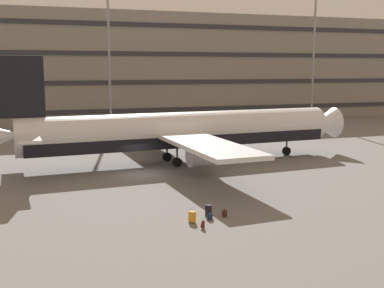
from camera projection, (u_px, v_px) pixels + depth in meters
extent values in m
plane|color=slate|center=(141.00, 174.00, 41.92)|extent=(600.00, 600.00, 0.00)
cube|color=gray|center=(88.00, 68.00, 83.56)|extent=(158.12, 16.10, 18.71)
cube|color=#2D2D33|center=(94.00, 111.00, 77.00)|extent=(156.53, 0.24, 0.70)
cube|color=#2D2D33|center=(93.00, 83.00, 76.26)|extent=(156.53, 0.24, 0.70)
cube|color=#2D2D33|center=(92.00, 53.00, 75.53)|extent=(156.53, 0.24, 0.70)
cube|color=#2D2D33|center=(91.00, 23.00, 74.79)|extent=(156.53, 0.24, 0.70)
cylinder|color=silver|center=(184.00, 130.00, 46.18)|extent=(31.31, 5.61, 3.49)
cube|color=black|center=(184.00, 140.00, 46.33)|extent=(30.07, 5.46, 1.12)
cone|color=silver|center=(324.00, 123.00, 52.21)|extent=(3.01, 3.50, 3.32)
cube|color=black|center=(19.00, 87.00, 40.04)|extent=(4.20, 0.65, 5.24)
cube|color=silver|center=(24.00, 128.00, 43.84)|extent=(2.15, 5.35, 0.20)
cube|color=silver|center=(28.00, 138.00, 37.76)|extent=(2.15, 5.35, 0.20)
cube|color=silver|center=(150.00, 124.00, 53.46)|extent=(5.28, 13.35, 0.36)
cube|color=silver|center=(208.00, 146.00, 38.26)|extent=(5.28, 13.35, 0.36)
cylinder|color=#9E9EA3|center=(160.00, 137.00, 51.68)|extent=(2.62, 2.09, 1.92)
cylinder|color=#9E9EA3|center=(203.00, 156.00, 40.80)|extent=(2.62, 2.09, 1.92)
cylinder|color=black|center=(286.00, 151.00, 50.95)|extent=(0.92, 0.41, 0.90)
cylinder|color=slate|center=(287.00, 144.00, 50.83)|extent=(0.20, 0.20, 1.57)
cylinder|color=black|center=(167.00, 157.00, 47.54)|extent=(0.92, 0.41, 0.90)
cylinder|color=slate|center=(167.00, 149.00, 47.42)|extent=(0.20, 0.20, 1.57)
cylinder|color=black|center=(177.00, 162.00, 44.82)|extent=(0.92, 0.41, 0.90)
cylinder|color=slate|center=(177.00, 154.00, 44.70)|extent=(0.20, 0.20, 1.57)
cylinder|color=gray|center=(109.00, 45.00, 69.24)|extent=(0.36, 0.36, 25.42)
cylinder|color=gray|center=(314.00, 48.00, 79.59)|extent=(0.36, 0.36, 25.52)
cube|color=orange|center=(192.00, 217.00, 28.56)|extent=(0.44, 0.45, 0.66)
cylinder|color=#333338|center=(190.00, 210.00, 28.50)|extent=(0.02, 0.02, 0.12)
cylinder|color=#333338|center=(193.00, 211.00, 28.38)|extent=(0.02, 0.02, 0.12)
cube|color=black|center=(192.00, 210.00, 28.43)|extent=(0.17, 0.18, 0.02)
cylinder|color=black|center=(191.00, 221.00, 28.77)|extent=(0.05, 0.05, 0.05)
cylinder|color=black|center=(195.00, 222.00, 28.61)|extent=(0.05, 0.05, 0.05)
cylinder|color=black|center=(189.00, 222.00, 28.62)|extent=(0.05, 0.05, 0.05)
cylinder|color=black|center=(194.00, 223.00, 28.46)|extent=(0.05, 0.05, 0.05)
cube|color=black|center=(208.00, 210.00, 29.73)|extent=(0.45, 0.39, 0.70)
cylinder|color=#333338|center=(207.00, 204.00, 29.63)|extent=(0.02, 0.02, 0.12)
cylinder|color=#333338|center=(210.00, 205.00, 29.58)|extent=(0.02, 0.02, 0.12)
cube|color=black|center=(208.00, 203.00, 29.59)|extent=(0.20, 0.13, 0.02)
cylinder|color=black|center=(206.00, 216.00, 29.91)|extent=(0.04, 0.05, 0.05)
cylinder|color=black|center=(211.00, 216.00, 29.84)|extent=(0.04, 0.05, 0.05)
cylinder|color=black|center=(206.00, 216.00, 29.74)|extent=(0.04, 0.05, 0.05)
cylinder|color=black|center=(211.00, 217.00, 29.67)|extent=(0.04, 0.05, 0.05)
ellipsoid|color=maroon|center=(203.00, 225.00, 27.46)|extent=(0.33, 0.41, 0.52)
ellipsoid|color=maroon|center=(201.00, 226.00, 27.48)|extent=(0.19, 0.27, 0.23)
torus|color=black|center=(203.00, 220.00, 27.41)|extent=(0.05, 0.08, 0.08)
cube|color=black|center=(204.00, 225.00, 27.35)|extent=(0.04, 0.04, 0.44)
cube|color=black|center=(204.00, 224.00, 27.54)|extent=(0.04, 0.04, 0.44)
ellipsoid|color=navy|center=(210.00, 216.00, 29.06)|extent=(0.39, 0.22, 0.47)
ellipsoid|color=navy|center=(209.00, 217.00, 29.15)|extent=(0.27, 0.11, 0.21)
torus|color=black|center=(210.00, 213.00, 28.99)|extent=(0.08, 0.02, 0.08)
cube|color=black|center=(209.00, 217.00, 28.94)|extent=(0.04, 0.03, 0.40)
cube|color=black|center=(212.00, 217.00, 29.02)|extent=(0.04, 0.03, 0.40)
ellipsoid|color=#592619|center=(224.00, 213.00, 29.67)|extent=(0.42, 0.32, 0.51)
ellipsoid|color=#592619|center=(223.00, 214.00, 29.76)|extent=(0.28, 0.17, 0.23)
torus|color=black|center=(225.00, 209.00, 29.60)|extent=(0.08, 0.04, 0.08)
cube|color=black|center=(224.00, 214.00, 29.53)|extent=(0.04, 0.03, 0.43)
cube|color=black|center=(226.00, 213.00, 29.65)|extent=(0.04, 0.03, 0.43)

